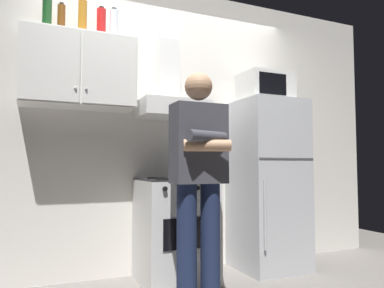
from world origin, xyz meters
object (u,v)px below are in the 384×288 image
(upper_cabinet, at_px, (79,71))
(bottle_vodka_clear, at_px, (114,25))
(refrigerator, at_px, (268,184))
(bottle_soda_red, at_px, (101,24))
(range_hood, at_px, (171,97))
(bottle_liquor_amber, at_px, (82,17))
(bottle_wine_green, at_px, (47,12))
(bottle_beer_brown, at_px, (61,19))
(stove_oven, at_px, (175,229))
(microwave, at_px, (265,88))
(cooking_pot, at_px, (195,171))
(person_standing, at_px, (199,176))

(upper_cabinet, bearing_deg, bottle_vodka_clear, 3.69)
(refrigerator, xyz_separation_m, bottle_soda_red, (-1.57, 0.14, 1.38))
(upper_cabinet, height_order, bottle_soda_red, bottle_soda_red)
(range_hood, distance_m, bottle_liquor_amber, 0.98)
(bottle_wine_green, xyz_separation_m, bottle_soda_red, (0.43, 0.01, -0.02))
(bottle_beer_brown, bearing_deg, bottle_vodka_clear, -3.22)
(stove_oven, bearing_deg, microwave, 1.15)
(bottle_beer_brown, height_order, bottle_liquor_amber, bottle_liquor_amber)
(cooking_pot, bearing_deg, bottle_wine_green, 168.27)
(microwave, distance_m, cooking_pot, 1.16)
(upper_cabinet, relative_size, microwave, 1.88)
(stove_oven, bearing_deg, upper_cabinet, 171.10)
(refrigerator, height_order, bottle_vodka_clear, bottle_vodka_clear)
(cooking_pot, distance_m, bottle_soda_red, 1.48)
(microwave, height_order, bottle_soda_red, bottle_soda_red)
(upper_cabinet, height_order, range_hood, range_hood)
(range_hood, height_order, bottle_beer_brown, bottle_beer_brown)
(upper_cabinet, bearing_deg, refrigerator, -4.07)
(cooking_pot, xyz_separation_m, bottle_soda_red, (-0.75, 0.26, 1.25))
(stove_oven, relative_size, bottle_liquor_amber, 2.90)
(microwave, height_order, bottle_wine_green, bottle_wine_green)
(microwave, relative_size, cooking_pot, 1.62)
(stove_oven, xyz_separation_m, person_standing, (-0.05, -0.61, 0.47))
(range_hood, distance_m, bottle_vodka_clear, 0.78)
(bottle_beer_brown, height_order, bottle_vodka_clear, bottle_vodka_clear)
(range_hood, xyz_separation_m, microwave, (0.95, -0.11, 0.14))
(person_standing, distance_m, bottle_liquor_amber, 1.64)
(upper_cabinet, xyz_separation_m, cooking_pot, (0.93, -0.24, -0.82))
(refrigerator, relative_size, bottle_vodka_clear, 5.58)
(stove_oven, relative_size, person_standing, 0.53)
(stove_oven, bearing_deg, person_standing, -94.72)
(person_standing, height_order, cooking_pot, person_standing)
(cooking_pot, bearing_deg, bottle_soda_red, 160.93)
(bottle_vodka_clear, bearing_deg, bottle_soda_red, -178.73)
(person_standing, relative_size, bottle_wine_green, 5.23)
(refrigerator, xyz_separation_m, microwave, (-0.00, 0.02, 0.94))
(range_hood, bearing_deg, stove_oven, -90.00)
(bottle_vodka_clear, bearing_deg, microwave, -4.86)
(range_hood, relative_size, person_standing, 0.46)
(refrigerator, relative_size, bottle_liquor_amber, 5.31)
(microwave, relative_size, person_standing, 0.29)
(stove_oven, height_order, range_hood, range_hood)
(bottle_beer_brown, distance_m, bottle_vodka_clear, 0.43)
(cooking_pot, distance_m, bottle_wine_green, 1.75)
(range_hood, distance_m, microwave, 0.97)
(refrigerator, relative_size, microwave, 3.33)
(range_hood, height_order, bottle_wine_green, bottle_wine_green)
(microwave, height_order, bottle_beer_brown, bottle_beer_brown)
(stove_oven, height_order, bottle_liquor_amber, bottle_liquor_amber)
(bottle_wine_green, bearing_deg, cooking_pot, -11.73)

